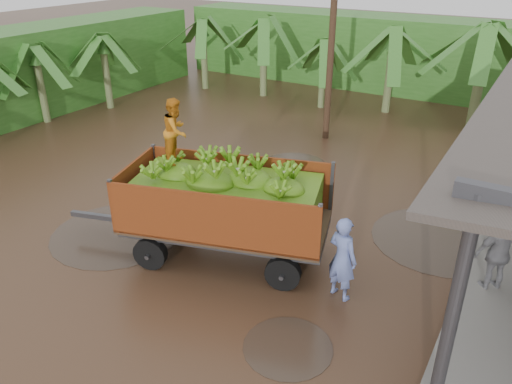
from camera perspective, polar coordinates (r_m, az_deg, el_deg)
ground at (r=13.20m, az=0.44°, el=-4.25°), size 100.00×100.00×0.00m
hedge_north at (r=27.39m, az=14.48°, el=15.16°), size 22.00×3.00×3.60m
hedge_west at (r=24.60m, az=-24.22°, el=12.53°), size 3.00×18.00×3.60m
banana_trailer at (r=11.50m, az=-3.48°, el=-1.17°), size 6.58×3.49×3.68m
man_blue at (r=10.49m, az=9.84°, el=-7.47°), size 0.79×0.64×1.88m
man_grey at (r=11.69m, az=26.02°, el=-6.30°), size 1.14×1.03×1.86m
utility_pole at (r=18.83m, az=8.66°, el=17.00°), size 1.20×0.24×7.42m
banana_plants at (r=20.34m, az=-1.32°, el=12.40°), size 24.97×20.22×4.29m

